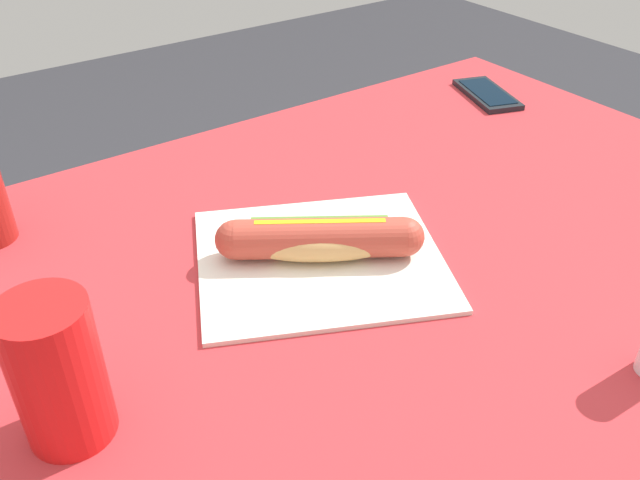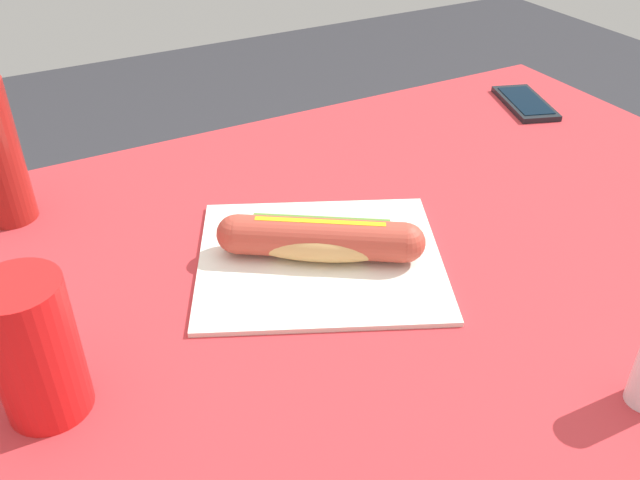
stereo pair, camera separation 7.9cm
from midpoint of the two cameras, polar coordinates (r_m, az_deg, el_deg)
name	(u,v)px [view 1 (the left image)]	position (r m, az deg, el deg)	size (l,w,h in m)	color
dining_table	(369,337)	(0.88, 1.56, -8.29)	(1.24, 0.87, 0.73)	brown
paper_wrapper	(320,259)	(0.80, -2.81, -1.69)	(0.29, 0.25, 0.01)	silver
hot_dog	(320,239)	(0.79, -2.86, 0.00)	(0.21, 0.16, 0.05)	tan
cell_phone	(487,94)	(1.27, 12.19, 11.91)	(0.11, 0.16, 0.01)	black
drinking_cup	(57,373)	(0.62, -24.78, -10.29)	(0.08, 0.08, 0.14)	red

